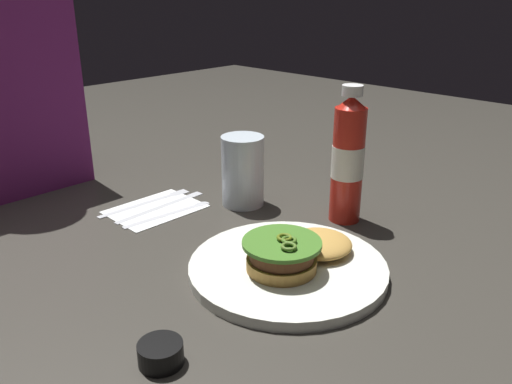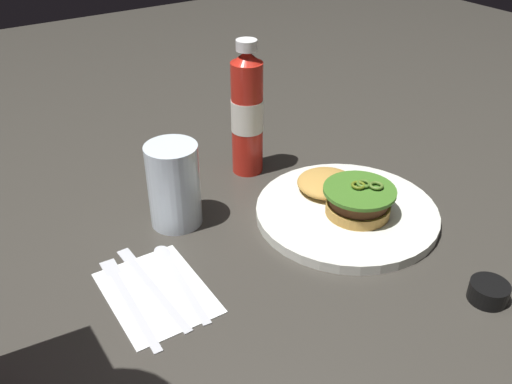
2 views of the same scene
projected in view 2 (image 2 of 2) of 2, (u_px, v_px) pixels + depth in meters
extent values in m
plane|color=#36332D|center=(301.00, 259.00, 0.83)|extent=(3.00, 3.00, 0.00)
cylinder|color=silver|center=(346.00, 212.00, 0.91)|extent=(0.30, 0.30, 0.02)
cylinder|color=#B7873D|center=(358.00, 208.00, 0.89)|extent=(0.10, 0.10, 0.02)
cylinder|color=#512D19|center=(359.00, 199.00, 0.88)|extent=(0.09, 0.09, 0.02)
cylinder|color=red|center=(359.00, 194.00, 0.88)|extent=(0.09, 0.09, 0.01)
cylinder|color=#3C6E21|center=(360.00, 190.00, 0.88)|extent=(0.12, 0.12, 0.01)
torus|color=#466D22|center=(364.00, 184.00, 0.88)|extent=(0.02, 0.02, 0.01)
torus|color=#4F6F28|center=(376.00, 186.00, 0.87)|extent=(0.02, 0.02, 0.01)
torus|color=#576A17|center=(358.00, 185.00, 0.87)|extent=(0.02, 0.02, 0.01)
ellipsoid|color=#B7873D|center=(327.00, 183.00, 0.95)|extent=(0.10, 0.10, 0.03)
cylinder|color=red|center=(247.00, 119.00, 0.99)|extent=(0.06, 0.06, 0.21)
cone|color=red|center=(247.00, 56.00, 0.93)|extent=(0.05, 0.05, 0.02)
cylinder|color=white|center=(247.00, 45.00, 0.92)|extent=(0.04, 0.04, 0.02)
cylinder|color=white|center=(247.00, 115.00, 0.99)|extent=(0.06, 0.06, 0.06)
cylinder|color=silver|center=(174.00, 185.00, 0.87)|extent=(0.08, 0.08, 0.14)
cylinder|color=black|center=(489.00, 292.00, 0.75)|extent=(0.05, 0.05, 0.03)
cube|color=white|center=(157.00, 292.00, 0.76)|extent=(0.17, 0.13, 0.00)
cube|color=silver|center=(182.00, 280.00, 0.78)|extent=(0.18, 0.03, 0.00)
ellipsoid|color=silver|center=(163.00, 251.00, 0.83)|extent=(0.04, 0.03, 0.00)
cube|color=silver|center=(156.00, 290.00, 0.76)|extent=(0.18, 0.02, 0.00)
cube|color=silver|center=(133.00, 262.00, 0.81)|extent=(0.08, 0.02, 0.00)
cube|color=silver|center=(130.00, 301.00, 0.74)|extent=(0.20, 0.02, 0.00)
cube|color=silver|center=(110.00, 266.00, 0.80)|extent=(0.04, 0.02, 0.00)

